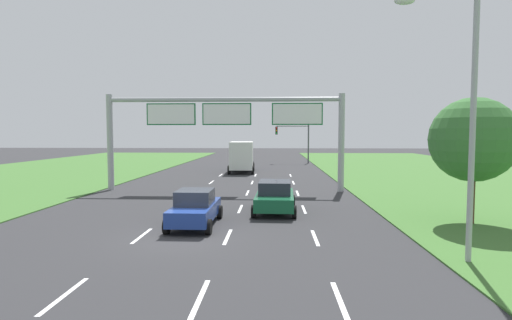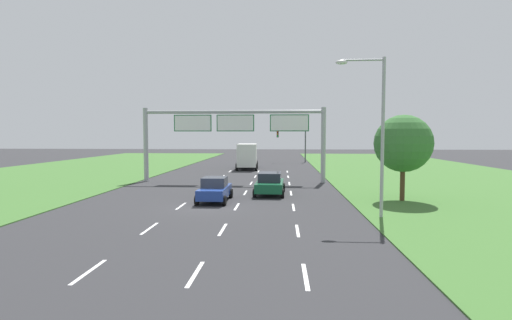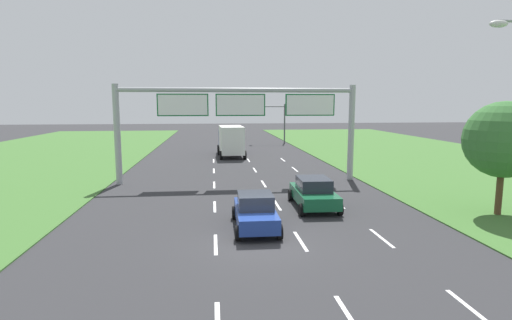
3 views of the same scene
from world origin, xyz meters
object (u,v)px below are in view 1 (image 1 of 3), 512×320
car_lead_silver (195,208)px  sign_gantry (227,122)px  car_near_red (275,196)px  street_lamp (461,104)px  roadside_tree_near (473,140)px  traffic_light_mast (295,136)px  box_truck (242,156)px

car_lead_silver → sign_gantry: bearing=89.9°
car_lead_silver → car_near_red: bearing=44.1°
sign_gantry → street_lamp: bearing=-59.7°
car_lead_silver → roadside_tree_near: (12.53, 0.82, 3.07)m
car_near_red → sign_gantry: bearing=116.0°
car_near_red → traffic_light_mast: (2.85, 35.42, 3.05)m
traffic_light_mast → roadside_tree_near: (6.09, -38.02, 0.00)m
car_near_red → car_lead_silver: bearing=-134.8°
car_lead_silver → traffic_light_mast: 39.49m
car_lead_silver → box_truck: 25.56m
street_lamp → roadside_tree_near: bearing=60.8°
car_lead_silver → traffic_light_mast: bearing=81.1°
box_truck → traffic_light_mast: traffic_light_mast is taller
car_near_red → street_lamp: 10.92m
sign_gantry → traffic_light_mast: bearing=77.2°
box_truck → roadside_tree_near: bearing=-65.5°
roadside_tree_near → car_lead_silver: bearing=-176.2°
car_near_red → box_truck: 22.43m
car_near_red → traffic_light_mast: bearing=87.0°
roadside_tree_near → traffic_light_mast: bearing=99.1°
sign_gantry → street_lamp: 18.38m
car_near_red → street_lamp: bearing=-53.2°
roadside_tree_near → car_near_red: bearing=163.8°
car_lead_silver → box_truck: (0.05, 25.54, 0.96)m
sign_gantry → street_lamp: size_ratio=2.03×
street_lamp → car_near_red: bearing=125.2°
car_lead_silver → traffic_light_mast: traffic_light_mast is taller
box_truck → street_lamp: bearing=-75.2°
car_near_red → box_truck: size_ratio=0.62×
car_near_red → car_lead_silver: same height
sign_gantry → traffic_light_mast: sign_gantry is taller
street_lamp → traffic_light_mast: bearing=93.9°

